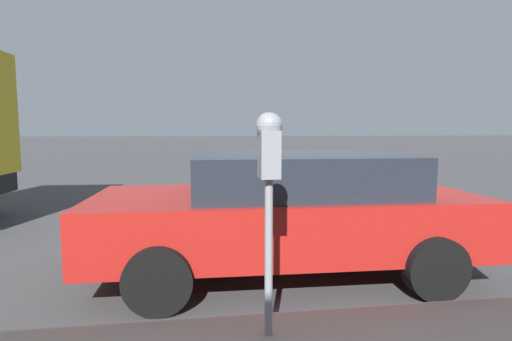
# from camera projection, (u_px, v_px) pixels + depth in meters

# --- Properties ---
(ground_plane) EXTENTS (220.00, 220.00, 0.00)m
(ground_plane) POSITION_uv_depth(u_px,v_px,m) (299.00, 250.00, 5.63)
(ground_plane) COLOR #424244
(parking_meter) EXTENTS (0.21, 0.19, 1.64)m
(parking_meter) POSITION_uv_depth(u_px,v_px,m) (269.00, 167.00, 2.86)
(parking_meter) COLOR gray
(parking_meter) RESTS_ON sidewalk
(car_red) EXTENTS (2.11, 4.40, 1.41)m
(car_red) POSITION_uv_depth(u_px,v_px,m) (289.00, 210.00, 4.65)
(car_red) COLOR #B21E19
(car_red) RESTS_ON ground_plane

